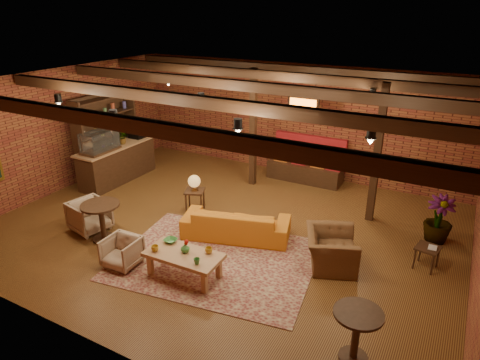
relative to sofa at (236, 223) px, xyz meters
The scene contains 26 objects.
floor 0.60m from the sofa, 153.55° to the left, with size 10.00×10.00×0.00m, color #3A1C0E.
ceiling 2.91m from the sofa, 153.55° to the left, with size 10.00×8.00×0.02m, color black.
wall_back 4.43m from the sofa, 96.00° to the left, with size 10.00×0.02×3.20m, color maroon.
wall_front 4.01m from the sofa, 96.70° to the right, with size 10.00×0.02×3.20m, color maroon.
wall_left 5.59m from the sofa, behind, with size 0.02×8.00×3.20m, color maroon.
ceiling_beams 2.79m from the sofa, 153.55° to the left, with size 9.80×6.40×0.22m, color black, non-canonical shape.
ceiling_pipe 3.14m from the sofa, 103.70° to the left, with size 0.12×0.12×9.60m, color black.
post_left 3.26m from the sofa, 110.31° to the left, with size 0.16×0.16×3.20m, color black.
post_right 3.48m from the sofa, 43.30° to the left, with size 0.16×0.16×3.20m, color black.
service_counter 4.73m from the sofa, 164.96° to the left, with size 0.80×2.50×1.60m, color black, non-canonical shape.
plant_counter 4.75m from the sofa, 162.27° to the left, with size 0.35×0.39×0.30m, color #337F33.
shelving_hutch 5.19m from the sofa, 165.04° to the left, with size 0.52×2.00×2.40m, color black, non-canonical shape.
banquette 3.78m from the sofa, 87.63° to the left, with size 2.10×0.70×1.00m, color maroon, non-canonical shape.
service_sign 3.89m from the sofa, 87.31° to the left, with size 0.86×0.06×0.30m, color orange.
ceiling_spotlights 2.57m from the sofa, 153.55° to the left, with size 6.40×4.40×0.28m, color black, non-canonical shape.
rug 1.05m from the sofa, 84.61° to the right, with size 3.80×2.91×0.01m, color maroon.
sofa is the anchor object (origin of this frame).
coffee_table 1.74m from the sofa, 94.64° to the right, with size 1.44×0.74×0.74m.
side_table_lamp 1.64m from the sofa, 157.98° to the left, with size 0.59×0.59×0.94m.
round_table_left 2.86m from the sofa, 148.78° to the right, with size 0.81×0.81×0.84m.
armchair_a 3.27m from the sofa, 156.48° to the right, with size 0.75×0.71×0.78m, color beige.
armchair_b 2.45m from the sofa, 124.57° to the right, with size 0.63×0.59×0.65m, color beige.
armchair_right 2.14m from the sofa, ahead, with size 1.07×0.70×0.94m, color brown.
side_table_book 3.83m from the sofa, 10.40° to the left, with size 0.48×0.48×0.48m.
round_table_right 3.87m from the sofa, 35.21° to the right, with size 0.69×0.69×0.81m.
plant_tall 4.43m from the sofa, 26.10° to the left, with size 1.73×1.73×3.09m, color #4C7F4C.
Camera 1 is at (4.43, -7.34, 4.71)m, focal length 32.00 mm.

